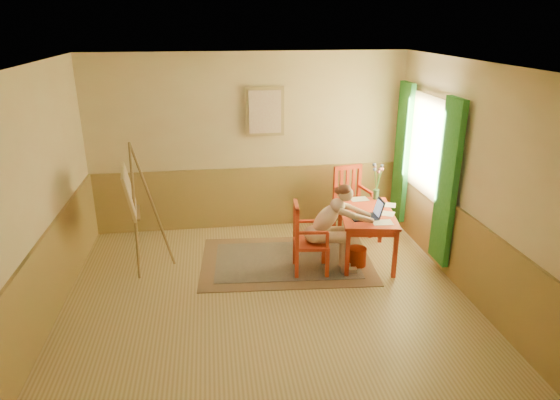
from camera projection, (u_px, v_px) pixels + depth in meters
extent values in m
cube|color=tan|center=(267.00, 295.00, 6.17)|extent=(5.00, 4.50, 0.02)
cube|color=white|center=(264.00, 63.00, 5.19)|extent=(5.00, 4.50, 0.02)
cube|color=#D3B480|center=(249.00, 143.00, 7.77)|extent=(5.00, 0.02, 2.80)
cube|color=#D3B480|center=(301.00, 289.00, 3.58)|extent=(5.00, 0.02, 2.80)
cube|color=#D3B480|center=(36.00, 200.00, 5.34)|extent=(0.02, 4.50, 2.80)
cube|color=#D3B480|center=(469.00, 180.00, 6.01)|extent=(0.02, 4.50, 2.80)
cube|color=olive|center=(250.00, 197.00, 8.06)|extent=(5.00, 0.04, 1.00)
cube|color=olive|center=(53.00, 273.00, 5.66)|extent=(0.04, 4.50, 1.00)
cube|color=olive|center=(457.00, 246.00, 6.32)|extent=(0.04, 4.50, 1.00)
cube|color=white|center=(429.00, 146.00, 6.97)|extent=(0.02, 1.00, 1.30)
cube|color=tan|center=(428.00, 146.00, 6.97)|extent=(0.03, 1.12, 1.42)
cube|color=#328339|center=(447.00, 183.00, 6.34)|extent=(0.08, 0.45, 2.20)
cube|color=#328339|center=(402.00, 153.00, 7.79)|extent=(0.08, 0.45, 2.20)
cube|color=tan|center=(265.00, 112.00, 7.59)|extent=(0.60, 0.04, 0.76)
cube|color=beige|center=(265.00, 112.00, 7.56)|extent=(0.50, 0.02, 0.66)
cube|color=#8C7251|center=(286.00, 261.00, 7.00)|extent=(2.51, 1.77, 0.01)
cube|color=black|center=(286.00, 260.00, 7.00)|extent=(2.08, 1.34, 0.01)
cube|color=#D74626|center=(367.00, 213.00, 6.86)|extent=(0.91, 1.30, 0.04)
cube|color=#D74626|center=(367.00, 218.00, 6.88)|extent=(0.79, 1.19, 0.10)
cube|color=#D74626|center=(347.00, 254.00, 6.47)|extent=(0.06, 0.06, 0.68)
cube|color=#D74626|center=(395.00, 254.00, 6.46)|extent=(0.06, 0.06, 0.68)
cube|color=#D74626|center=(340.00, 221.00, 7.51)|extent=(0.06, 0.06, 0.68)
cube|color=#D74626|center=(381.00, 222.00, 7.49)|extent=(0.06, 0.06, 0.68)
cube|color=#D74626|center=(311.00, 243.00, 6.59)|extent=(0.50, 0.48, 0.04)
cube|color=#D74626|center=(297.00, 265.00, 6.48)|extent=(0.05, 0.05, 0.40)
cube|color=#D74626|center=(327.00, 264.00, 6.49)|extent=(0.05, 0.05, 0.40)
cube|color=#D74626|center=(295.00, 252.00, 6.84)|extent=(0.05, 0.05, 0.40)
cube|color=#D74626|center=(324.00, 251.00, 6.85)|extent=(0.05, 0.05, 0.40)
cube|color=#D74626|center=(297.00, 229.00, 6.30)|extent=(0.05, 0.05, 0.54)
cube|color=#D74626|center=(295.00, 218.00, 6.66)|extent=(0.05, 0.05, 0.54)
cube|color=#D74626|center=(296.00, 206.00, 6.39)|extent=(0.09, 0.44, 0.06)
cube|color=#D74626|center=(297.00, 227.00, 6.39)|extent=(0.03, 0.05, 0.44)
cube|color=#D74626|center=(296.00, 224.00, 6.48)|extent=(0.03, 0.05, 0.44)
cube|color=#D74626|center=(296.00, 221.00, 6.57)|extent=(0.03, 0.05, 0.44)
cube|color=#D74626|center=(313.00, 233.00, 6.32)|extent=(0.41, 0.08, 0.03)
cube|color=#D74626|center=(327.00, 240.00, 6.37)|extent=(0.04, 0.04, 0.22)
cube|color=#D74626|center=(310.00, 221.00, 6.68)|extent=(0.41, 0.08, 0.03)
cube|color=#D74626|center=(324.00, 228.00, 6.73)|extent=(0.04, 0.04, 0.22)
cube|color=#D74626|center=(353.00, 207.00, 7.74)|extent=(0.57, 0.59, 0.05)
cube|color=#D74626|center=(334.00, 218.00, 7.95)|extent=(0.06, 0.06, 0.44)
cube|color=#D74626|center=(347.00, 228.00, 7.56)|extent=(0.06, 0.06, 0.44)
cube|color=#D74626|center=(357.00, 215.00, 8.09)|extent=(0.06, 0.06, 0.44)
cube|color=#D74626|center=(371.00, 225.00, 7.69)|extent=(0.06, 0.06, 0.44)
cube|color=#D74626|center=(335.00, 185.00, 7.76)|extent=(0.06, 0.06, 0.60)
cube|color=#D74626|center=(359.00, 182.00, 7.89)|extent=(0.06, 0.06, 0.60)
cube|color=#D74626|center=(348.00, 167.00, 7.73)|extent=(0.48, 0.15, 0.07)
cube|color=#D74626|center=(341.00, 185.00, 7.79)|extent=(0.05, 0.04, 0.49)
cube|color=#D74626|center=(347.00, 184.00, 7.83)|extent=(0.05, 0.04, 0.49)
cube|color=#D74626|center=(353.00, 184.00, 7.86)|extent=(0.05, 0.04, 0.49)
cube|color=#D74626|center=(341.00, 193.00, 7.58)|extent=(0.13, 0.44, 0.04)
cube|color=#D74626|center=(347.00, 204.00, 7.43)|extent=(0.05, 0.05, 0.24)
cube|color=#D74626|center=(366.00, 190.00, 7.71)|extent=(0.13, 0.44, 0.04)
cube|color=#D74626|center=(372.00, 201.00, 7.57)|extent=(0.05, 0.05, 0.24)
ellipsoid|color=beige|center=(314.00, 234.00, 6.56)|extent=(0.31, 0.38, 0.22)
cylinder|color=beige|center=(331.00, 237.00, 6.48)|extent=(0.45, 0.20, 0.15)
cylinder|color=beige|center=(329.00, 232.00, 6.65)|extent=(0.45, 0.20, 0.15)
cylinder|color=beige|center=(345.00, 255.00, 6.58)|extent=(0.12, 0.12, 0.50)
cylinder|color=beige|center=(343.00, 249.00, 6.75)|extent=(0.12, 0.12, 0.50)
cube|color=beige|center=(349.00, 271.00, 6.67)|extent=(0.21, 0.11, 0.07)
cube|color=beige|center=(347.00, 265.00, 6.83)|extent=(0.21, 0.11, 0.07)
ellipsoid|color=beige|center=(326.00, 219.00, 6.48)|extent=(0.50, 0.33, 0.52)
ellipsoid|color=beige|center=(337.00, 206.00, 6.42)|extent=(0.23, 0.31, 0.18)
sphere|color=beige|center=(346.00, 194.00, 6.37)|extent=(0.22, 0.22, 0.20)
ellipsoid|color=brown|center=(344.00, 190.00, 6.35)|extent=(0.20, 0.21, 0.14)
sphere|color=brown|center=(339.00, 191.00, 6.35)|extent=(0.11, 0.11, 0.10)
cylinder|color=beige|center=(346.00, 213.00, 6.31)|extent=(0.23, 0.13, 0.15)
cylinder|color=beige|center=(362.00, 218.00, 6.37)|extent=(0.30, 0.11, 0.17)
sphere|color=beige|center=(353.00, 216.00, 6.32)|extent=(0.10, 0.10, 0.09)
sphere|color=beige|center=(371.00, 221.00, 6.42)|extent=(0.08, 0.08, 0.07)
cylinder|color=beige|center=(343.00, 205.00, 6.58)|extent=(0.22, 0.09, 0.15)
cylinder|color=beige|center=(359.00, 211.00, 6.60)|extent=(0.30, 0.17, 0.17)
sphere|color=beige|center=(349.00, 207.00, 6.61)|extent=(0.10, 0.10, 0.09)
sphere|color=beige|center=(369.00, 215.00, 6.59)|extent=(0.08, 0.08, 0.07)
cube|color=#1E2338|center=(364.00, 217.00, 6.64)|extent=(0.35, 0.26, 0.02)
cube|color=#2D3342|center=(364.00, 217.00, 6.64)|extent=(0.31, 0.20, 0.00)
cube|color=#1E2338|center=(379.00, 208.00, 6.62)|extent=(0.08, 0.25, 0.24)
cube|color=#99BFF2|center=(378.00, 208.00, 6.62)|extent=(0.06, 0.21, 0.19)
cube|color=white|center=(382.00, 222.00, 6.48)|extent=(0.28, 0.21, 0.00)
cube|color=white|center=(386.00, 205.00, 7.10)|extent=(0.32, 0.28, 0.00)
cube|color=white|center=(359.00, 199.00, 7.32)|extent=(0.28, 0.21, 0.00)
cube|color=white|center=(384.00, 213.00, 6.79)|extent=(0.33, 0.30, 0.00)
cylinder|color=#3F724C|center=(376.00, 194.00, 7.32)|extent=(0.11, 0.11, 0.14)
cylinder|color=#3F7233|center=(375.00, 178.00, 7.28)|extent=(0.03, 0.12, 0.38)
sphere|color=#728CD8|center=(374.00, 165.00, 7.27)|extent=(0.07, 0.07, 0.06)
cylinder|color=#3F7233|center=(376.00, 179.00, 7.20)|extent=(0.07, 0.07, 0.40)
sphere|color=pink|center=(375.00, 167.00, 7.10)|extent=(0.05, 0.05, 0.04)
cylinder|color=#3F7233|center=(377.00, 181.00, 7.26)|extent=(0.03, 0.04, 0.29)
sphere|color=pink|center=(379.00, 172.00, 7.22)|extent=(0.06, 0.06, 0.05)
cylinder|color=#3F7233|center=(375.00, 180.00, 7.19)|extent=(0.09, 0.10, 0.37)
sphere|color=#728CD8|center=(375.00, 169.00, 7.08)|extent=(0.06, 0.06, 0.05)
cylinder|color=#3F7233|center=(379.00, 180.00, 7.27)|extent=(0.10, 0.06, 0.33)
sphere|color=pink|center=(382.00, 169.00, 7.24)|extent=(0.06, 0.06, 0.05)
cylinder|color=#3F7233|center=(378.00, 180.00, 7.26)|extent=(0.06, 0.04, 0.33)
sphere|color=pink|center=(380.00, 169.00, 7.21)|extent=(0.05, 0.05, 0.04)
cylinder|color=#3F7233|center=(379.00, 178.00, 7.27)|extent=(0.09, 0.07, 0.38)
sphere|color=#728CD8|center=(382.00, 165.00, 7.24)|extent=(0.06, 0.06, 0.04)
cylinder|color=#A82A0A|center=(357.00, 257.00, 6.84)|extent=(0.32, 0.32, 0.27)
cylinder|color=brown|center=(135.00, 212.00, 6.38)|extent=(0.04, 0.33, 1.79)
cylinder|color=brown|center=(134.00, 204.00, 6.64)|extent=(0.13, 0.32, 1.79)
cylinder|color=brown|center=(153.00, 206.00, 6.57)|extent=(0.47, 0.10, 1.79)
cylinder|color=brown|center=(133.00, 213.00, 6.53)|extent=(0.10, 0.50, 0.03)
cube|color=brown|center=(138.00, 213.00, 6.54)|extent=(0.13, 0.54, 0.03)
cube|color=tan|center=(129.00, 191.00, 6.41)|extent=(0.24, 0.80, 0.59)
cube|color=beige|center=(130.00, 191.00, 6.42)|extent=(0.20, 0.72, 0.51)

